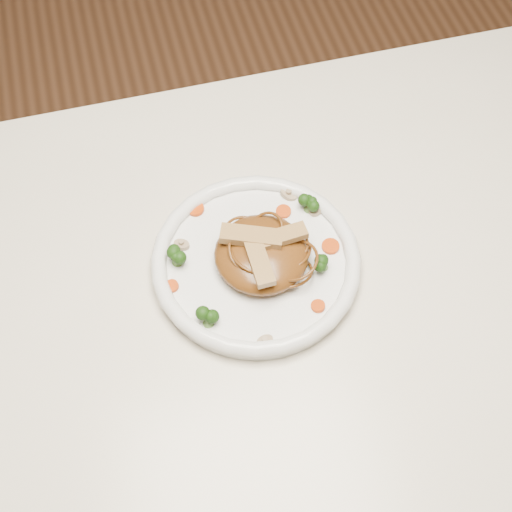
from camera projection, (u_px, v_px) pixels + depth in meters
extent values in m
plane|color=#4F2E1B|center=(260.00, 476.00, 1.54)|extent=(4.00, 4.00, 0.00)
cube|color=beige|center=(262.00, 318.00, 0.92)|extent=(1.20, 0.80, 0.04)
cylinder|color=brown|center=(473.00, 199.00, 1.49)|extent=(0.06, 0.06, 0.71)
cylinder|color=white|center=(256.00, 265.00, 0.93)|extent=(0.33, 0.33, 0.02)
ellipsoid|color=brown|center=(261.00, 254.00, 0.91)|extent=(0.13, 0.13, 0.04)
cube|color=tan|center=(280.00, 237.00, 0.90)|extent=(0.07, 0.03, 0.01)
cube|color=tan|center=(251.00, 236.00, 0.90)|extent=(0.08, 0.05, 0.01)
cube|color=tan|center=(259.00, 261.00, 0.88)|extent=(0.02, 0.07, 0.01)
cylinder|color=#C24507|center=(283.00, 212.00, 0.96)|extent=(0.02, 0.02, 0.00)
cylinder|color=#C24507|center=(172.00, 286.00, 0.90)|extent=(0.02, 0.02, 0.00)
cylinder|color=#C24507|center=(331.00, 246.00, 0.93)|extent=(0.02, 0.02, 0.00)
cylinder|color=#C24507|center=(196.00, 209.00, 0.97)|extent=(0.03, 0.03, 0.00)
cylinder|color=#C24507|center=(318.00, 306.00, 0.89)|extent=(0.02, 0.02, 0.00)
cylinder|color=tan|center=(265.00, 341.00, 0.86)|extent=(0.03, 0.03, 0.01)
cylinder|color=tan|center=(316.00, 208.00, 0.97)|extent=(0.04, 0.04, 0.01)
cylinder|color=tan|center=(182.00, 245.00, 0.94)|extent=(0.03, 0.03, 0.01)
cylinder|color=tan|center=(289.00, 194.00, 0.98)|extent=(0.03, 0.03, 0.01)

